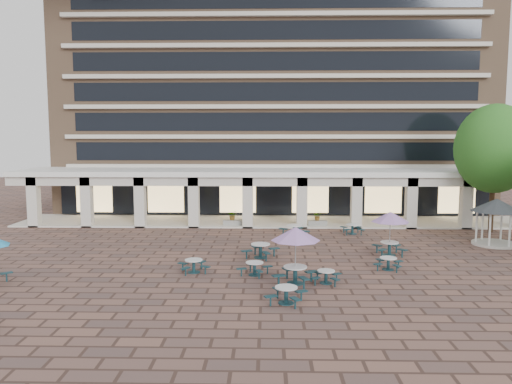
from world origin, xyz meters
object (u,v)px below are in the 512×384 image
(picnic_table_2, at_px, (286,293))
(gazebo, at_px, (497,210))
(picnic_table_1, at_px, (326,276))
(planter_right, at_px, (317,221))
(planter_left, at_px, (233,220))

(picnic_table_2, bearing_deg, gazebo, 57.33)
(picnic_table_1, height_order, planter_right, planter_right)
(gazebo, xyz_separation_m, planter_right, (-11.07, 6.36, -1.80))
(gazebo, distance_m, planter_left, 18.98)
(gazebo, height_order, planter_left, gazebo)
(planter_left, bearing_deg, picnic_table_2, -78.92)
(planter_left, xyz_separation_m, planter_right, (6.73, -0.00, -0.04))
(picnic_table_1, bearing_deg, planter_left, 122.48)
(picnic_table_1, bearing_deg, picnic_table_2, -112.15)
(picnic_table_1, relative_size, planter_right, 1.10)
(picnic_table_2, distance_m, planter_left, 18.67)
(planter_right, bearing_deg, gazebo, -29.87)
(gazebo, height_order, planter_right, gazebo)
(picnic_table_2, height_order, gazebo, gazebo)
(planter_left, height_order, planter_right, planter_left)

